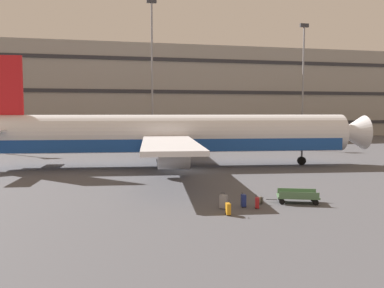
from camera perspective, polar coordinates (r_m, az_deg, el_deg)
ground_plane at (r=40.32m, az=-1.45°, el=-3.71°), size 600.00×600.00×0.00m
terminal_structure at (r=91.92m, az=-8.05°, el=7.06°), size 146.32×18.14×19.38m
airliner at (r=42.70m, az=-2.98°, el=1.20°), size 42.82×34.73×11.36m
light_mast_left at (r=77.33m, az=-5.60°, el=11.35°), size 1.80×0.50×26.18m
light_mast_center_left at (r=86.65m, az=15.27°, el=9.49°), size 1.80×0.50×23.21m
suitcase_teal at (r=25.25m, az=9.08°, el=-8.08°), size 0.35×0.48×0.85m
suitcase_purple at (r=25.43m, az=7.21°, el=-7.82°), size 0.27×0.38×0.90m
suitcase_silver at (r=24.88m, az=4.42°, el=-8.02°), size 0.52×0.49×1.00m
suitcase_small at (r=23.51m, az=5.08°, el=-9.00°), size 0.27×0.48×0.89m
backpack_orange at (r=26.37m, az=9.53°, el=-7.79°), size 0.42×0.41×0.57m
backpack_navy at (r=25.59m, az=4.15°, el=-8.21°), size 0.34×0.40×0.48m
baggage_cart at (r=27.22m, az=14.55°, el=-7.09°), size 3.33×2.12×0.82m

